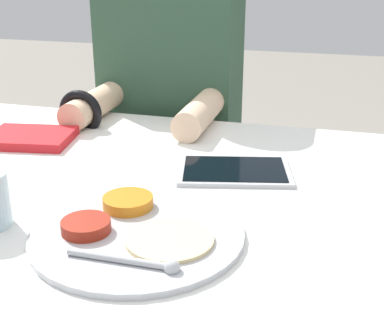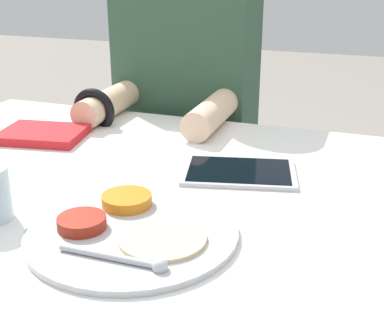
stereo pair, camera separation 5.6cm
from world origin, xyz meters
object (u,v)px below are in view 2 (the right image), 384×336
(thali_tray, at_px, (130,229))
(person_diner, at_px, (187,158))
(tablet_device, at_px, (239,172))
(red_notebook, at_px, (43,135))

(thali_tray, relative_size, person_diner, 0.26)
(tablet_device, height_order, person_diner, person_diner)
(thali_tray, distance_m, person_diner, 0.79)
(thali_tray, distance_m, red_notebook, 0.51)
(red_notebook, bearing_deg, thali_tray, -41.58)
(red_notebook, height_order, tablet_device, red_notebook)
(red_notebook, relative_size, person_diner, 0.16)
(thali_tray, distance_m, tablet_device, 0.30)
(tablet_device, bearing_deg, person_diner, 120.61)
(thali_tray, height_order, tablet_device, thali_tray)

